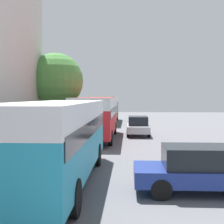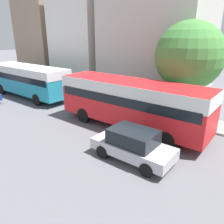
{
  "view_description": "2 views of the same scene",
  "coord_description": "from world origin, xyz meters",
  "px_view_note": "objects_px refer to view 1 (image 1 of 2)",
  "views": [
    {
      "loc": [
        0.67,
        -2.25,
        3.13
      ],
      "look_at": [
        -0.76,
        24.3,
        1.8
      ],
      "focal_mm": 50.0,
      "sensor_mm": 36.0,
      "label": 1
    },
    {
      "loc": [
        9.27,
        27.62,
        5.7
      ],
      "look_at": [
        -0.92,
        19.59,
        1.09
      ],
      "focal_mm": 35.0,
      "sensor_mm": 36.0,
      "label": 2
    }
  ],
  "objects_px": {
    "car_far_curb": "(138,126)",
    "car_distant": "(200,168)",
    "bus_following": "(97,112)",
    "bus_lead": "(57,131)",
    "bus_third_in_line": "(106,106)"
  },
  "relations": [
    {
      "from": "bus_lead",
      "to": "bus_following",
      "type": "bearing_deg",
      "value": 89.04
    },
    {
      "from": "bus_lead",
      "to": "bus_third_in_line",
      "type": "bearing_deg",
      "value": 90.23
    },
    {
      "from": "car_far_curb",
      "to": "car_distant",
      "type": "bearing_deg",
      "value": 96.1
    },
    {
      "from": "bus_following",
      "to": "car_far_curb",
      "type": "relative_size",
      "value": 2.48
    },
    {
      "from": "bus_third_in_line",
      "to": "bus_following",
      "type": "bearing_deg",
      "value": -88.78
    },
    {
      "from": "bus_third_in_line",
      "to": "car_far_curb",
      "type": "relative_size",
      "value": 2.77
    },
    {
      "from": "car_distant",
      "to": "bus_third_in_line",
      "type": "bearing_deg",
      "value": 10.49
    },
    {
      "from": "bus_lead",
      "to": "bus_following",
      "type": "relative_size",
      "value": 0.99
    },
    {
      "from": "car_far_curb",
      "to": "car_distant",
      "type": "height_order",
      "value": "car_far_curb"
    },
    {
      "from": "bus_lead",
      "to": "bus_third_in_line",
      "type": "relative_size",
      "value": 0.89
    },
    {
      "from": "car_far_curb",
      "to": "car_distant",
      "type": "distance_m",
      "value": 14.85
    },
    {
      "from": "bus_lead",
      "to": "bus_third_in_line",
      "type": "distance_m",
      "value": 26.18
    },
    {
      "from": "bus_following",
      "to": "bus_third_in_line",
      "type": "xyz_separation_m",
      "value": [
        -0.31,
        14.34,
        0.07
      ]
    },
    {
      "from": "bus_lead",
      "to": "car_far_curb",
      "type": "height_order",
      "value": "bus_lead"
    },
    {
      "from": "bus_lead",
      "to": "car_distant",
      "type": "relative_size",
      "value": 2.27
    }
  ]
}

